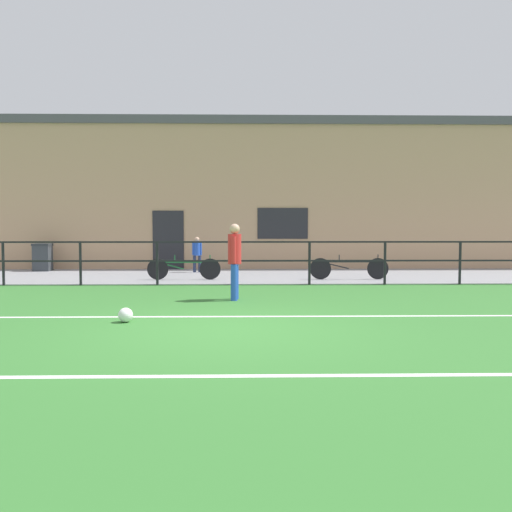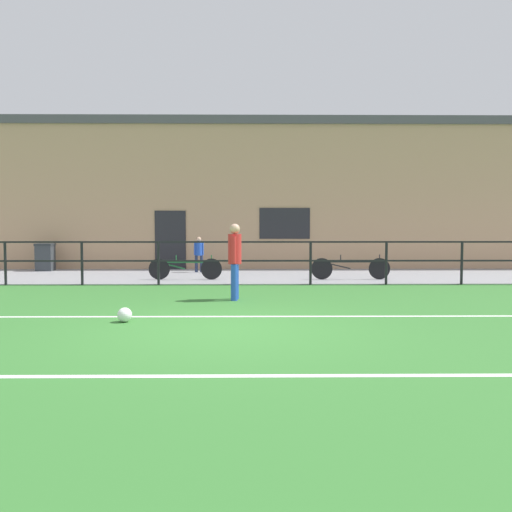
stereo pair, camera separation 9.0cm
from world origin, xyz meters
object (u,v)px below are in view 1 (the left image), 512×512
Objects in this scene: spectator_child at (197,252)px; bicycle_parked_0 at (184,269)px; player_striker at (235,257)px; soccer_ball_match at (126,315)px; bicycle_parked_1 at (349,268)px; trash_bin_0 at (43,257)px.

spectator_child is 0.56× the size of bicycle_parked_0.
player_striker is at bearing 92.33° from spectator_child.
player_striker reaches higher than soccer_ball_match.
bicycle_parked_0 is (-1.54, 4.06, -0.57)m from player_striker.
bicycle_parked_0 is 0.92× the size of bicycle_parked_1.
bicycle_parked_1 is 2.41× the size of trash_bin_0.
soccer_ball_match is 0.25× the size of trash_bin_0.
trash_bin_0 is at bearing -16.22° from spectator_child.
soccer_ball_match is (-1.69, -2.56, -0.78)m from player_striker.
spectator_child is 5.37m from trash_bin_0.
player_striker is 1.35× the size of spectator_child.
soccer_ball_match is 10.92m from trash_bin_0.
soccer_ball_match is 0.20× the size of spectator_child.
trash_bin_0 is (-5.17, 3.07, 0.16)m from bicycle_parked_0.
soccer_ball_match is 9.10m from spectator_child.
spectator_child reaches higher than soccer_ball_match.
spectator_child is 5.21m from bicycle_parked_1.
soccer_ball_match is 0.11× the size of bicycle_parked_0.
spectator_child is at bearing 88.09° from soccer_ball_match.
bicycle_parked_0 is (-0.15, -2.46, -0.35)m from spectator_child.
soccer_ball_match is at bearing -91.29° from bicycle_parked_0.
spectator_child reaches higher than bicycle_parked_1.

